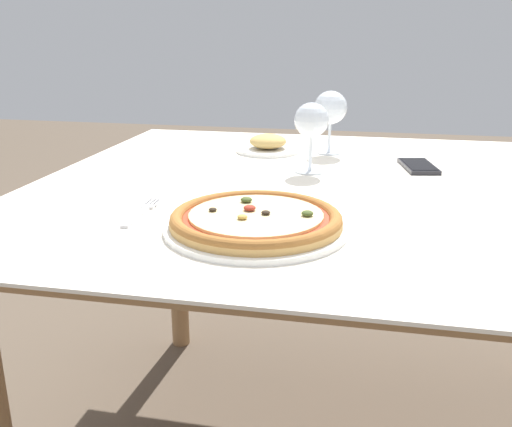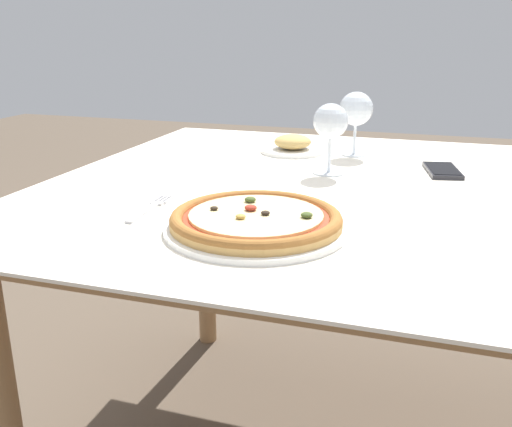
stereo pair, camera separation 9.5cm
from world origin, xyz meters
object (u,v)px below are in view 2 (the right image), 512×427
(pizza_plate, at_px, (256,221))
(cell_phone, at_px, (442,170))
(fork, at_px, (151,208))
(wine_glass_far_left, at_px, (331,123))
(side_plate, at_px, (293,146))
(dining_table, at_px, (368,221))
(wine_glass_far_right, at_px, (356,110))

(pizza_plate, xyz_separation_m, cell_phone, (0.30, 0.52, -0.01))
(fork, height_order, wine_glass_far_left, wine_glass_far_left)
(side_plate, bearing_deg, dining_table, -51.45)
(dining_table, distance_m, fork, 0.47)
(dining_table, height_order, pizza_plate, pizza_plate)
(wine_glass_far_left, bearing_deg, wine_glass_far_right, 83.04)
(dining_table, height_order, cell_phone, cell_phone)
(wine_glass_far_left, bearing_deg, fork, -125.45)
(wine_glass_far_left, height_order, cell_phone, wine_glass_far_left)
(dining_table, height_order, side_plate, side_plate)
(dining_table, distance_m, side_plate, 0.41)
(dining_table, height_order, wine_glass_far_right, wine_glass_far_right)
(pizza_plate, xyz_separation_m, wine_glass_far_right, (0.07, 0.65, 0.10))
(wine_glass_far_right, bearing_deg, pizza_plate, -96.08)
(side_plate, bearing_deg, wine_glass_far_left, -55.81)
(dining_table, xyz_separation_m, pizza_plate, (-0.15, -0.32, 0.09))
(pizza_plate, distance_m, side_plate, 0.64)
(pizza_plate, height_order, side_plate, side_plate)
(wine_glass_far_left, bearing_deg, pizza_plate, -95.63)
(dining_table, relative_size, pizza_plate, 4.50)
(pizza_plate, relative_size, wine_glass_far_left, 1.90)
(pizza_plate, bearing_deg, dining_table, 64.94)
(cell_phone, height_order, side_plate, side_plate)
(cell_phone, xyz_separation_m, side_plate, (-0.39, 0.12, 0.01))
(pizza_plate, distance_m, wine_glass_far_right, 0.66)
(pizza_plate, distance_m, wine_glass_far_left, 0.44)
(fork, bearing_deg, dining_table, 35.58)
(fork, relative_size, side_plate, 0.98)
(fork, xyz_separation_m, side_plate, (0.13, 0.58, 0.02))
(cell_phone, bearing_deg, wine_glass_far_right, 150.42)
(wine_glass_far_right, bearing_deg, cell_phone, -29.58)
(pizza_plate, height_order, wine_glass_far_left, wine_glass_far_left)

